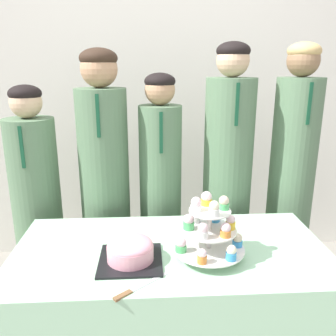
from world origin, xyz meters
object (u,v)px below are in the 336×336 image
at_px(cake_knife, 133,290).
at_px(round_cake, 130,250).
at_px(student_0, 38,215).
at_px(student_3, 226,193).
at_px(student_2, 161,206).
at_px(student_1, 106,197).
at_px(cupcake_stand, 209,229).
at_px(student_4, 290,191).

bearing_deg(cake_knife, round_cake, 55.53).
xyz_separation_m(round_cake, student_0, (-0.57, 0.66, -0.12)).
bearing_deg(student_0, cake_knife, -55.79).
relative_size(student_0, student_3, 0.87).
distance_m(round_cake, student_2, 0.68).
relative_size(cake_knife, student_1, 0.12).
distance_m(student_1, student_3, 0.71).
bearing_deg(student_0, student_2, -0.00).
xyz_separation_m(round_cake, cupcake_stand, (0.32, 0.01, 0.08)).
relative_size(student_1, student_2, 1.09).
height_order(student_2, student_4, student_4).
relative_size(student_2, student_3, 0.90).
bearing_deg(cupcake_stand, student_0, 144.23).
bearing_deg(student_3, student_1, -180.00).
bearing_deg(student_1, cupcake_stand, -52.37).
xyz_separation_m(student_0, student_1, (0.40, 0.00, 0.11)).
bearing_deg(cake_knife, student_3, 19.47).
xyz_separation_m(student_0, student_4, (1.50, 0.00, 0.12)).
bearing_deg(student_4, student_2, -180.00).
distance_m(cupcake_stand, student_2, 0.68).
xyz_separation_m(cake_knife, student_3, (0.53, 0.86, 0.04)).
distance_m(student_1, student_2, 0.33).
height_order(round_cake, student_3, student_3).
bearing_deg(student_1, student_4, -0.00).
distance_m(student_0, student_2, 0.72).
relative_size(student_0, student_4, 0.87).
relative_size(cake_knife, student_4, 0.12).
height_order(student_0, student_2, student_2).
height_order(student_0, student_1, student_1).
distance_m(cupcake_stand, student_3, 0.68).
relative_size(cake_knife, student_3, 0.12).
bearing_deg(student_0, cupcake_stand, -35.77).
height_order(cake_knife, student_2, student_2).
xyz_separation_m(student_1, student_3, (0.71, 0.00, 0.01)).
bearing_deg(student_2, cupcake_stand, -74.82).
distance_m(cake_knife, student_0, 1.04).
height_order(cake_knife, cupcake_stand, cupcake_stand).
height_order(cupcake_stand, student_0, student_0).
bearing_deg(student_4, student_0, -180.00).
distance_m(student_2, student_3, 0.40).
bearing_deg(cake_knife, student_2, 42.09).
distance_m(cake_knife, student_1, 0.88).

